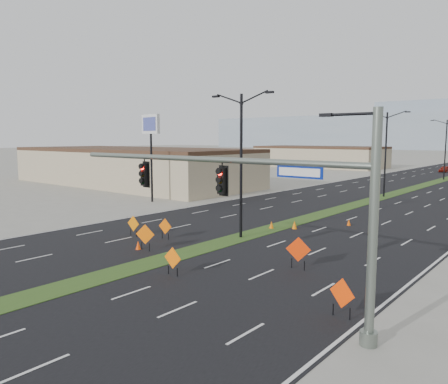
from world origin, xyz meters
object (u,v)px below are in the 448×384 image
Objects in this scene: cone_2 at (349,222)px; car_left at (445,169)px; construction_sign_5 at (342,295)px; cone_3 at (271,225)px; construction_sign_1 at (145,235)px; construction_sign_4 at (298,250)px; cone_1 at (294,225)px; cone_0 at (138,245)px; construction_sign_0 at (133,224)px; signal_mast at (258,195)px; pole_sign_west at (151,131)px; construction_sign_3 at (173,259)px; streetlight_1 at (386,152)px; construction_sign_2 at (165,227)px; streetlight_0 at (241,161)px; streetlight_2 at (446,148)px.

car_left is at bearing 97.12° from cone_2.
construction_sign_5 is 16.92m from cone_3.
construction_sign_5 is at bearing -30.77° from construction_sign_1.
construction_sign_4 is 2.72× the size of cone_1.
construction_sign_5 reaches higher than cone_0.
construction_sign_0 is at bearing 160.75° from construction_sign_4.
signal_mast reaches higher than construction_sign_1.
pole_sign_west reaches higher than cone_2.
cone_0 is (1.10, -80.68, -0.36)m from car_left.
construction_sign_0 reaches higher than construction_sign_3.
construction_sign_2 is at bearing -96.78° from streetlight_1.
construction_sign_1 is 1.14× the size of construction_sign_2.
construction_sign_1 is 12.26m from cone_1.
streetlight_1 is 35.01m from construction_sign_1.
streetlight_2 is at bearing 90.00° from streetlight_0.
pole_sign_west is (-19.67, 2.62, 7.46)m from cone_1.
construction_sign_0 is 4.31m from construction_sign_1.
construction_sign_0 is (-6.19, -60.57, -4.55)m from streetlight_2.
streetlight_1 is 38.47m from construction_sign_5.
cone_1 reaches higher than cone_2.
pole_sign_west is (-20.82, 16.62, 6.93)m from construction_sign_3.
cone_0 is (0.82, -3.06, -0.57)m from construction_sign_2.
cone_2 is at bearing 48.15° from construction_sign_0.
construction_sign_4 is at bearing 104.94° from signal_mast.
pole_sign_west is at bearing 130.10° from construction_sign_0.
construction_sign_2 is at bearing 156.81° from construction_sign_4.
streetlight_1 is at bearing -90.00° from streetlight_2.
construction_sign_4 is (6.95, -59.98, -4.37)m from streetlight_2.
streetlight_2 is 2.67× the size of car_left.
pole_sign_west reaches higher than construction_sign_0.
cone_2 is (-4.48, 18.95, -4.53)m from signal_mast.
construction_sign_4 is (13.14, 0.59, 0.18)m from construction_sign_0.
construction_sign_1 is (3.77, -2.07, 0.12)m from construction_sign_0.
streetlight_0 and streetlight_2 have the same top height.
cone_2 is at bearing 103.31° from signal_mast.
car_left is 6.21× the size of cone_3.
cone_3 is at bearing -90.03° from streetlight_2.
signal_mast is 14.38m from construction_sign_2.
pole_sign_west is at bearing -98.30° from car_left.
pole_sign_west is at bearing 133.47° from construction_sign_4.
construction_sign_3 is (6.31, -5.27, 0.01)m from construction_sign_2.
cone_2 is 0.06× the size of pole_sign_west.
car_left is at bearing 67.75° from construction_sign_1.
cone_0 is at bearing -85.40° from car_left.
pole_sign_west is at bearing -176.59° from cone_2.
streetlight_0 is at bearing -90.00° from streetlight_1.
streetlight_0 is 9.01m from cone_0.
construction_sign_2 is 0.82× the size of construction_sign_4.
construction_sign_1 is (-2.42, -62.64, -4.44)m from streetlight_2.
construction_sign_1 reaches higher than cone_2.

